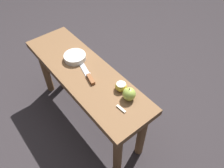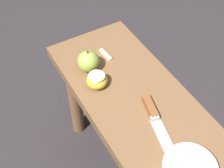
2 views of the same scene
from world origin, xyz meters
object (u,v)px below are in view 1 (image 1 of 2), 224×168
(apple_whole, at_px, (129,94))
(bowl, at_px, (75,57))
(apple_cut, at_px, (121,86))
(wooden_bench, at_px, (85,81))
(knife, at_px, (89,76))

(apple_whole, bearing_deg, bowl, -173.61)
(apple_cut, bearing_deg, apple_whole, -7.25)
(apple_whole, relative_size, bowl, 0.58)
(wooden_bench, bearing_deg, bowl, 171.44)
(bowl, bearing_deg, knife, -7.28)
(wooden_bench, relative_size, bowl, 7.12)
(apple_cut, bearing_deg, bowl, -170.89)
(wooden_bench, xyz_separation_m, apple_whole, (0.33, 0.07, 0.13))
(apple_whole, height_order, bowl, apple_whole)
(wooden_bench, height_order, knife, knife)
(bowl, bearing_deg, apple_cut, 9.11)
(apple_cut, bearing_deg, wooden_bench, -162.37)
(apple_whole, xyz_separation_m, bowl, (-0.46, -0.05, -0.02))
(wooden_bench, relative_size, apple_whole, 12.28)
(wooden_bench, height_order, apple_cut, apple_cut)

